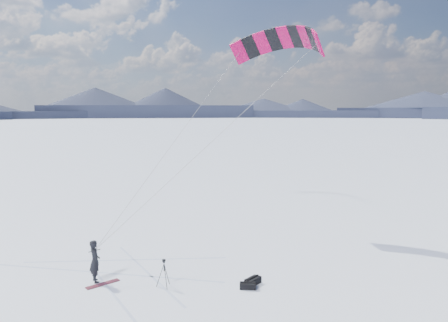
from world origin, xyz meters
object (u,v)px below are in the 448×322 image
snowboard (103,284)px  gear_bag_a (253,281)px  snowkiter (96,282)px  gear_bag_b (248,286)px  tripod (164,269)px

snowboard → gear_bag_a: (5.81, -2.83, 0.13)m
snowkiter → gear_bag_b: size_ratio=2.48×
gear_bag_b → snowboard: bearing=-179.2°
snowkiter → gear_bag_a: bearing=-123.5°
gear_bag_a → snowboard: bearing=129.8°
snowboard → gear_bag_b: gear_bag_b is taller
tripod → gear_bag_a: (3.50, -1.44, -0.63)m
gear_bag_a → gear_bag_b: bearing=-168.5°
snowkiter → gear_bag_a: size_ratio=2.17×
tripod → gear_bag_b: size_ratio=1.61×
tripod → gear_bag_a: tripod is taller
snowboard → gear_bag_b: bearing=-45.8°
snowkiter → gear_bag_b: bearing=-127.5°
tripod → snowkiter: bearing=112.0°
snowkiter → snowboard: (0.22, -0.45, 0.02)m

